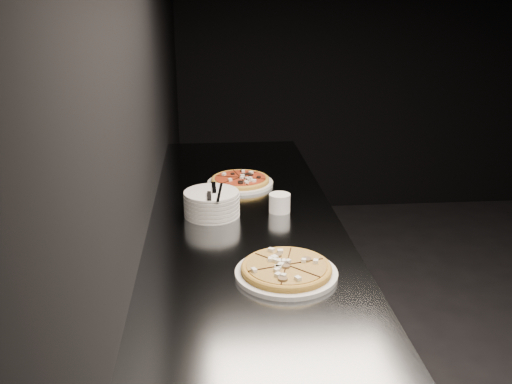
{
  "coord_description": "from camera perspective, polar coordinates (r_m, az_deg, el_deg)",
  "views": [
    {
      "loc": [
        -2.26,
        -2.04,
        1.77
      ],
      "look_at": [
        -2.08,
        0.08,
        1.01
      ],
      "focal_mm": 40.0,
      "sensor_mm": 36.0,
      "label": 1
    }
  ],
  "objects": [
    {
      "name": "pizza_tomato",
      "position": [
        2.63,
        -1.58,
        1.14
      ],
      "size": [
        0.34,
        0.34,
        0.03
      ],
      "rotation": [
        0.0,
        0.0,
        -0.3
      ],
      "color": "silver",
      "rests_on": "counter"
    },
    {
      "name": "plate_stack",
      "position": [
        2.27,
        -4.45,
        -1.14
      ],
      "size": [
        0.22,
        0.22,
        0.1
      ],
      "color": "silver",
      "rests_on": "counter"
    },
    {
      "name": "cutlery",
      "position": [
        2.23,
        -4.26,
        -0.04
      ],
      "size": [
        0.09,
        0.23,
        0.01
      ],
      "rotation": [
        0.0,
        0.0,
        0.01
      ],
      "color": "silver",
      "rests_on": "plate_stack"
    },
    {
      "name": "pizza_mushroom",
      "position": [
        1.81,
        3.05,
        -7.78
      ],
      "size": [
        0.35,
        0.35,
        0.04
      ],
      "rotation": [
        0.0,
        0.0,
        0.27
      ],
      "color": "silver",
      "rests_on": "counter"
    },
    {
      "name": "ramekin",
      "position": [
        2.3,
        2.38,
        -1.05
      ],
      "size": [
        0.09,
        0.09,
        0.08
      ],
      "color": "silver",
      "rests_on": "counter"
    },
    {
      "name": "wall_left",
      "position": [
        2.08,
        -11.54,
        8.98
      ],
      "size": [
        0.02,
        5.0,
        2.8
      ],
      "primitive_type": "cube",
      "color": "black",
      "rests_on": "floor"
    },
    {
      "name": "wall_back",
      "position": [
        5.08,
        22.27,
        14.04
      ],
      "size": [
        5.0,
        0.02,
        2.8
      ],
      "primitive_type": "cube",
      "color": "black",
      "rests_on": "floor"
    },
    {
      "name": "counter",
      "position": [
        2.42,
        -1.04,
        -13.1
      ],
      "size": [
        0.74,
        2.44,
        0.92
      ],
      "color": "slate",
      "rests_on": "floor"
    }
  ]
}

